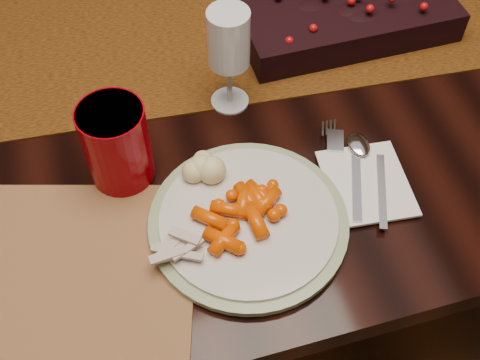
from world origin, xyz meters
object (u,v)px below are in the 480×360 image
object	(u,v)px
napkin	(366,183)
red_cup	(117,144)
wine_glass	(229,61)
placemat_main	(21,288)
dinner_plate	(248,221)
dining_table	(206,196)
turkey_shreds	(176,248)
baby_carrots	(242,220)
mashed_potatoes	(206,166)
centerpiece	(345,10)

from	to	relation	value
napkin	red_cup	world-z (taller)	red_cup
napkin	wine_glass	xyz separation A→B (m)	(-0.14, 0.21, 0.08)
placemat_main	dinner_plate	distance (m)	0.30
dinner_plate	wine_glass	distance (m)	0.24
dinner_plate	dining_table	bearing A→B (deg)	89.10
turkey_shreds	wine_glass	bearing A→B (deg)	61.10
placemat_main	baby_carrots	world-z (taller)	baby_carrots
napkin	red_cup	bearing A→B (deg)	166.02
dinner_plate	turkey_shreds	bearing A→B (deg)	-167.18
napkin	dinner_plate	bearing A→B (deg)	-168.68
baby_carrots	mashed_potatoes	bearing A→B (deg)	105.06
placemat_main	napkin	size ratio (longest dim) A/B	3.25
baby_carrots	napkin	bearing A→B (deg)	7.70
centerpiece	napkin	world-z (taller)	centerpiece
wine_glass	dining_table	bearing A→B (deg)	108.46
baby_carrots	turkey_shreds	world-z (taller)	baby_carrots
centerpiece	napkin	bearing A→B (deg)	-105.96
placemat_main	centerpiece	bearing A→B (deg)	47.94
dining_table	red_cup	size ratio (longest dim) A/B	14.56
centerpiece	wine_glass	bearing A→B (deg)	-153.72
placemat_main	red_cup	size ratio (longest dim) A/B	3.48
dining_table	mashed_potatoes	distance (m)	0.48
centerpiece	turkey_shreds	xyz separation A→B (m)	(-0.37, -0.37, -0.01)
wine_glass	centerpiece	bearing A→B (deg)	26.28
centerpiece	dinner_plate	distance (m)	0.44
mashed_potatoes	turkey_shreds	bearing A→B (deg)	-121.67
turkey_shreds	napkin	world-z (taller)	turkey_shreds
centerpiece	red_cup	bearing A→B (deg)	-153.11
red_cup	wine_glass	xyz separation A→B (m)	(0.18, 0.10, 0.02)
dinner_plate	baby_carrots	size ratio (longest dim) A/B	2.71
centerpiece	mashed_potatoes	world-z (taller)	centerpiece
dinner_plate	wine_glass	world-z (taller)	wine_glass
baby_carrots	red_cup	xyz separation A→B (m)	(-0.13, 0.14, 0.04)
baby_carrots	turkey_shreds	bearing A→B (deg)	-170.08
dinner_plate	turkey_shreds	xyz separation A→B (m)	(-0.10, -0.02, 0.02)
centerpiece	napkin	distance (m)	0.34
centerpiece	mashed_potatoes	bearing A→B (deg)	-139.76
red_cup	wine_glass	bearing A→B (deg)	27.66
dinner_plate	baby_carrots	distance (m)	0.02
placemat_main	red_cup	distance (m)	0.22
centerpiece	mashed_potatoes	size ratio (longest dim) A/B	4.97
dinner_plate	red_cup	world-z (taller)	red_cup
placemat_main	wine_glass	size ratio (longest dim) A/B	2.53
turkey_shreds	red_cup	world-z (taller)	red_cup
wine_glass	red_cup	bearing A→B (deg)	-152.34
baby_carrots	red_cup	world-z (taller)	red_cup
red_cup	turkey_shreds	bearing A→B (deg)	-74.23
centerpiece	red_cup	xyz separation A→B (m)	(-0.42, -0.21, 0.03)
turkey_shreds	napkin	bearing A→B (deg)	8.43
mashed_potatoes	napkin	bearing A→B (deg)	-17.30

